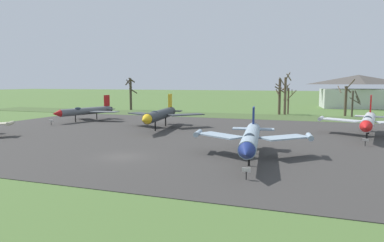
{
  "coord_description": "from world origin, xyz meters",
  "views": [
    {
      "loc": [
        17.62,
        -29.47,
        7.26
      ],
      "look_at": [
        3.35,
        10.87,
        2.56
      ],
      "focal_mm": 32.71,
      "sensor_mm": 36.0,
      "label": 1
    }
  ],
  "objects_px": {
    "jet_fighter_rear_left": "(251,138)",
    "info_placard_rear_left": "(246,172)",
    "info_placard_rear_center": "(365,141)",
    "jet_fighter_front_left": "(85,111)",
    "jet_fighter_front_right": "(160,115)",
    "info_placard_front_left": "(51,122)",
    "jet_fighter_rear_center": "(368,121)",
    "visitor_building": "(358,92)"
  },
  "relations": [
    {
      "from": "jet_fighter_rear_left",
      "to": "info_placard_rear_left",
      "type": "distance_m",
      "value": 7.21
    },
    {
      "from": "info_placard_rear_left",
      "to": "info_placard_rear_center",
      "type": "bearing_deg",
      "value": 60.95
    },
    {
      "from": "jet_fighter_front_left",
      "to": "jet_fighter_front_right",
      "type": "bearing_deg",
      "value": -17.27
    },
    {
      "from": "info_placard_front_left",
      "to": "jet_fighter_rear_left",
      "type": "bearing_deg",
      "value": -22.81
    },
    {
      "from": "jet_fighter_rear_center",
      "to": "info_placard_rear_left",
      "type": "height_order",
      "value": "jet_fighter_rear_center"
    },
    {
      "from": "visitor_building",
      "to": "info_placard_front_left",
      "type": "bearing_deg",
      "value": -130.42
    },
    {
      "from": "jet_fighter_front_right",
      "to": "visitor_building",
      "type": "xyz_separation_m",
      "value": [
        34.35,
        61.44,
        2.37
      ]
    },
    {
      "from": "jet_fighter_front_left",
      "to": "info_placard_rear_left",
      "type": "xyz_separation_m",
      "value": [
        36.29,
        -29.97,
        -1.33
      ]
    },
    {
      "from": "info_placard_rear_center",
      "to": "jet_fighter_front_left",
      "type": "bearing_deg",
      "value": 166.02
    },
    {
      "from": "info_placard_rear_left",
      "to": "visitor_building",
      "type": "bearing_deg",
      "value": 79.37
    },
    {
      "from": "jet_fighter_rear_center",
      "to": "visitor_building",
      "type": "height_order",
      "value": "visitor_building"
    },
    {
      "from": "info_placard_front_left",
      "to": "visitor_building",
      "type": "relative_size",
      "value": 0.04
    },
    {
      "from": "jet_fighter_front_left",
      "to": "info_placard_rear_left",
      "type": "height_order",
      "value": "jet_fighter_front_left"
    },
    {
      "from": "info_placard_front_left",
      "to": "jet_fighter_rear_center",
      "type": "distance_m",
      "value": 49.37
    },
    {
      "from": "info_placard_front_left",
      "to": "info_placard_rear_center",
      "type": "xyz_separation_m",
      "value": [
        48.02,
        -4.11,
        -0.04
      ]
    },
    {
      "from": "jet_fighter_front_left",
      "to": "jet_fighter_rear_center",
      "type": "bearing_deg",
      "value": -4.7
    },
    {
      "from": "jet_fighter_front_left",
      "to": "visitor_building",
      "type": "relative_size",
      "value": 0.63
    },
    {
      "from": "jet_fighter_front_left",
      "to": "info_placard_rear_left",
      "type": "bearing_deg",
      "value": -39.55
    },
    {
      "from": "info_placard_rear_left",
      "to": "jet_fighter_rear_center",
      "type": "bearing_deg",
      "value": 66.34
    },
    {
      "from": "info_placard_rear_center",
      "to": "visitor_building",
      "type": "relative_size",
      "value": 0.04
    },
    {
      "from": "visitor_building",
      "to": "jet_fighter_front_left",
      "type": "bearing_deg",
      "value": -133.17
    },
    {
      "from": "jet_fighter_rear_center",
      "to": "info_placard_rear_center",
      "type": "relative_size",
      "value": 17.15
    },
    {
      "from": "visitor_building",
      "to": "jet_fighter_front_right",
      "type": "bearing_deg",
      "value": -119.21
    },
    {
      "from": "info_placard_rear_center",
      "to": "visitor_building",
      "type": "xyz_separation_m",
      "value": [
        5.88,
        67.41,
        4.06
      ]
    },
    {
      "from": "jet_fighter_front_right",
      "to": "jet_fighter_rear_left",
      "type": "bearing_deg",
      "value": -45.07
    },
    {
      "from": "jet_fighter_front_right",
      "to": "jet_fighter_rear_center",
      "type": "xyz_separation_m",
      "value": [
        29.67,
        1.68,
        -0.08
      ]
    },
    {
      "from": "jet_fighter_rear_center",
      "to": "info_placard_rear_center",
      "type": "height_order",
      "value": "jet_fighter_rear_center"
    },
    {
      "from": "jet_fighter_rear_center",
      "to": "info_placard_rear_center",
      "type": "distance_m",
      "value": 7.91
    },
    {
      "from": "jet_fighter_front_left",
      "to": "jet_fighter_rear_left",
      "type": "distance_m",
      "value": 42.17
    },
    {
      "from": "jet_fighter_front_right",
      "to": "info_placard_rear_left",
      "type": "distance_m",
      "value": 30.49
    },
    {
      "from": "jet_fighter_front_left",
      "to": "info_placard_rear_left",
      "type": "distance_m",
      "value": 47.08
    },
    {
      "from": "info_placard_rear_center",
      "to": "jet_fighter_rear_left",
      "type": "height_order",
      "value": "jet_fighter_rear_left"
    },
    {
      "from": "jet_fighter_front_right",
      "to": "jet_fighter_rear_center",
      "type": "relative_size",
      "value": 1.06
    },
    {
      "from": "jet_fighter_front_right",
      "to": "jet_fighter_rear_center",
      "type": "height_order",
      "value": "jet_fighter_rear_center"
    },
    {
      "from": "jet_fighter_front_left",
      "to": "info_placard_front_left",
      "type": "distance_m",
      "value": 7.73
    },
    {
      "from": "jet_fighter_rear_left",
      "to": "info_placard_rear_left",
      "type": "bearing_deg",
      "value": -82.43
    },
    {
      "from": "jet_fighter_rear_left",
      "to": "visitor_building",
      "type": "bearing_deg",
      "value": 77.81
    },
    {
      "from": "jet_fighter_rear_center",
      "to": "jet_fighter_rear_left",
      "type": "height_order",
      "value": "jet_fighter_rear_center"
    },
    {
      "from": "info_placard_front_left",
      "to": "jet_fighter_rear_left",
      "type": "distance_m",
      "value": 40.03
    },
    {
      "from": "jet_fighter_front_left",
      "to": "jet_fighter_rear_left",
      "type": "xyz_separation_m",
      "value": [
        35.36,
        -22.97,
        0.16
      ]
    },
    {
      "from": "info_placard_front_left",
      "to": "jet_fighter_front_right",
      "type": "relative_size",
      "value": 0.06
    },
    {
      "from": "jet_fighter_front_right",
      "to": "info_placard_rear_center",
      "type": "height_order",
      "value": "jet_fighter_front_right"
    }
  ]
}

